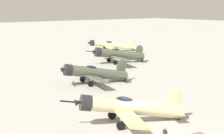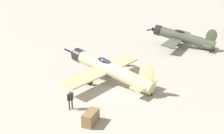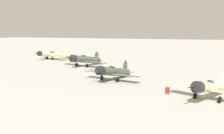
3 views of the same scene
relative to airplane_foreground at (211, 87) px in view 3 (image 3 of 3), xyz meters
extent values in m
plane|color=#A8A59E|center=(0.45, -0.20, -1.51)|extent=(400.00, 400.00, 0.00)
cylinder|color=beige|center=(0.45, -0.20, -0.05)|extent=(9.07, 4.96, 2.75)
cylinder|color=#232326|center=(-3.60, 1.58, 0.65)|extent=(1.59, 1.75, 1.54)
cone|color=#232326|center=(-4.20, 1.84, 0.75)|extent=(0.82, 0.80, 0.67)
cube|color=black|center=(-4.33, 1.90, 0.75)|extent=(2.66, 1.32, 0.55)
ellipsoid|color=black|center=(-0.40, 0.17, 0.65)|extent=(1.94, 1.41, 0.94)
cube|color=#C6BC89|center=(-0.57, 0.25, -0.24)|extent=(5.71, 10.13, 0.44)
cube|color=#C6BC89|center=(3.82, -1.68, -0.57)|extent=(2.38, 3.56, 0.27)
cylinder|color=#999BA0|center=(-1.70, -0.95, -0.57)|extent=(0.14, 0.14, 1.09)
cylinder|color=black|center=(-1.70, -0.95, -1.11)|extent=(0.81, 0.50, 0.80)
cylinder|color=#999BA0|center=(-0.45, 1.90, -0.57)|extent=(0.14, 0.14, 1.09)
cylinder|color=black|center=(-0.45, 1.90, -1.11)|extent=(0.81, 0.50, 0.80)
cylinder|color=#4C5442|center=(7.65, 15.64, -0.09)|extent=(8.85, 3.55, 2.91)
cylinder|color=#232326|center=(3.66, 16.66, 0.64)|extent=(1.50, 1.79, 1.68)
cone|color=#232326|center=(3.03, 16.82, 0.75)|extent=(0.79, 0.79, 0.73)
cube|color=black|center=(2.88, 16.85, 0.75)|extent=(1.77, 3.08, 0.27)
ellipsoid|color=black|center=(6.82, 15.85, 0.67)|extent=(1.92, 1.18, 0.96)
cube|color=#565E4C|center=(6.65, 15.90, -0.30)|extent=(4.17, 10.62, 0.46)
ellipsoid|color=#4C5442|center=(11.17, 14.75, 0.56)|extent=(1.80, 0.57, 2.24)
cube|color=#565E4C|center=(10.98, 14.79, -0.62)|extent=(1.90, 3.57, 0.29)
cylinder|color=#999BA0|center=(5.75, 14.46, -0.59)|extent=(0.14, 0.14, 1.05)
cylinder|color=black|center=(5.75, 14.46, -1.11)|extent=(0.82, 0.39, 0.80)
cylinder|color=#999BA0|center=(6.54, 17.59, -0.59)|extent=(0.14, 0.14, 1.05)
cylinder|color=black|center=(6.54, 17.59, -1.11)|extent=(0.82, 0.39, 0.80)
cylinder|color=black|center=(11.68, 14.62, -1.37)|extent=(0.30, 0.17, 0.28)
cylinder|color=#4C5442|center=(21.47, 27.64, 0.07)|extent=(9.32, 4.27, 2.85)
cylinder|color=#232326|center=(17.30, 28.94, 0.69)|extent=(1.59, 1.96, 1.81)
cone|color=#232326|center=(16.68, 29.14, 0.79)|extent=(0.83, 0.87, 0.78)
cube|color=black|center=(16.54, 29.18, 0.79)|extent=(2.75, 1.35, 0.52)
ellipsoid|color=black|center=(20.60, 27.91, 0.87)|extent=(1.92, 1.26, 0.91)
cube|color=#565E4C|center=(20.43, 27.96, -0.21)|extent=(5.69, 13.09, 0.44)
ellipsoid|color=#4C5442|center=(25.14, 26.49, 0.76)|extent=(1.70, 0.64, 2.03)
cube|color=#565E4C|center=(24.95, 26.55, -0.36)|extent=(2.07, 3.57, 0.25)
cylinder|color=#999BA0|center=(19.40, 26.52, -0.54)|extent=(0.14, 0.14, 1.14)
cylinder|color=black|center=(19.40, 26.52, -1.11)|extent=(0.82, 0.43, 0.80)
cylinder|color=#999BA0|center=(20.41, 29.74, -0.54)|extent=(0.14, 0.14, 1.14)
cylinder|color=black|center=(20.41, 29.74, -1.11)|extent=(0.82, 0.43, 0.80)
cylinder|color=black|center=(25.66, 26.33, -1.37)|extent=(0.30, 0.18, 0.28)
cylinder|color=beige|center=(31.58, 42.69, -0.23)|extent=(10.09, 5.60, 2.71)
cylinder|color=#232326|center=(27.01, 44.81, 0.48)|extent=(1.56, 1.69, 1.48)
cone|color=#232326|center=(26.42, 45.09, 0.57)|extent=(0.81, 0.78, 0.64)
cube|color=black|center=(26.29, 45.15, 0.57)|extent=(1.57, 2.80, 0.14)
ellipsoid|color=black|center=(30.63, 43.13, 0.46)|extent=(1.93, 1.44, 0.91)
cube|color=#C6BC89|center=(30.44, 43.22, -0.40)|extent=(6.71, 11.53, 0.44)
ellipsoid|color=beige|center=(35.56, 40.83, 0.31)|extent=(1.63, 0.84, 2.00)
cube|color=#C6BC89|center=(35.38, 40.92, -0.75)|extent=(2.44, 3.55, 0.25)
cylinder|color=#999BA0|center=(29.22, 42.10, -0.65)|extent=(0.14, 0.14, 0.93)
cylinder|color=black|center=(29.22, 42.10, -1.11)|extent=(0.81, 0.52, 0.80)
cylinder|color=#999BA0|center=(30.51, 44.87, -0.65)|extent=(0.14, 0.14, 0.93)
cylinder|color=black|center=(30.51, 44.87, -1.11)|extent=(0.81, 0.52, 0.80)
cylinder|color=black|center=(36.13, 40.57, -1.37)|extent=(0.30, 0.21, 0.28)
cylinder|color=maroon|center=(0.86, 5.55, -1.09)|extent=(0.62, 0.62, 0.86)
torus|color=maroon|center=(0.86, 5.55, -0.91)|extent=(0.66, 0.66, 0.04)
torus|color=maroon|center=(0.86, 5.55, -1.26)|extent=(0.66, 0.66, 0.04)
camera|label=1|loc=(-20.47, -23.90, 8.97)|focal=58.23mm
camera|label=2|loc=(6.20, -24.24, 9.12)|focal=43.06mm
camera|label=3|loc=(-34.03, 1.12, 7.22)|focal=41.13mm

